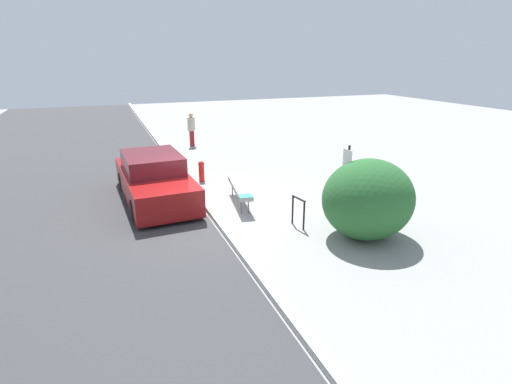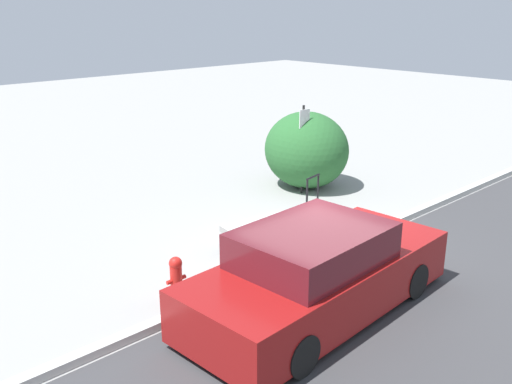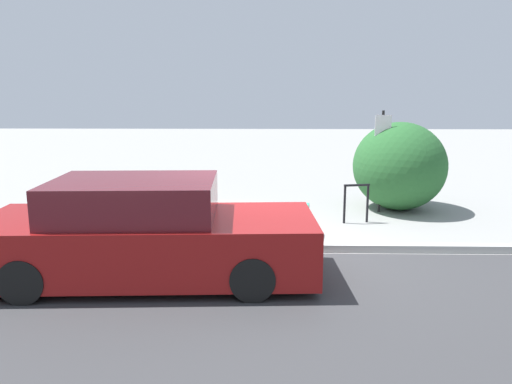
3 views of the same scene
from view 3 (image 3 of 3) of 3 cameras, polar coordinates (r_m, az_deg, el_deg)
The scene contains 8 objects.
ground_plane at distance 8.68m, azimuth 0.86°, elevation -6.71°, with size 60.00×60.00×0.00m, color gray.
curb at distance 8.66m, azimuth 0.86°, elevation -6.30°, with size 60.00×0.20×0.13m.
bench at distance 9.56m, azimuth -0.81°, elevation -1.70°, with size 2.33×0.73×0.61m.
bike_rack at distance 10.60m, azimuth 11.39°, elevation -0.81°, with size 0.55×0.15×0.83m.
sign_post at distance 11.54m, azimuth 14.16°, elevation 4.48°, with size 0.36×0.08×2.30m.
fire_hydrant at distance 9.59m, azimuth -17.84°, elevation -2.98°, with size 0.36×0.22×0.77m.
shrub_hedge at distance 12.02m, azimuth 16.05°, elevation 2.86°, with size 2.12×2.32×2.03m.
parked_car_near at distance 7.41m, azimuth -12.44°, elevation -4.73°, with size 4.86×2.11×1.47m.
Camera 3 is at (0.06, -8.26, 2.67)m, focal length 35.00 mm.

